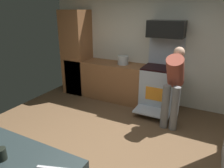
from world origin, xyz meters
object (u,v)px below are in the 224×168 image
object	(u,v)px
oven_range	(160,86)
microwave	(166,29)
person_cook	(174,83)
stock_pot	(123,60)
mug_coffee	(1,154)

from	to	relation	value
oven_range	microwave	bearing A→B (deg)	90.00
oven_range	person_cook	bearing A→B (deg)	-59.48
oven_range	microwave	xyz separation A→B (m)	(0.00, 0.09, 1.22)
oven_range	stock_pot	bearing A→B (deg)	179.13
mug_coffee	oven_range	bearing A→B (deg)	81.70
oven_range	person_cook	size ratio (longest dim) A/B	1.06
microwave	oven_range	bearing A→B (deg)	-90.00
microwave	person_cook	distance (m)	1.20
oven_range	mug_coffee	world-z (taller)	oven_range
microwave	mug_coffee	bearing A→B (deg)	-98.08
oven_range	person_cook	world-z (taller)	oven_range
oven_range	mug_coffee	bearing A→B (deg)	-98.30
person_cook	mug_coffee	bearing A→B (deg)	-107.76
mug_coffee	person_cook	bearing A→B (deg)	72.24
mug_coffee	stock_pot	distance (m)	3.43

